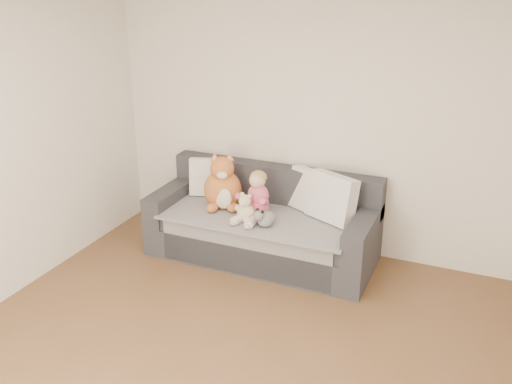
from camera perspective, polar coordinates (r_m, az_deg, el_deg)
room_shell at (r=3.70m, az=-1.87°, el=-0.87°), size 5.00×5.00×5.00m
sofa at (r=5.66m, az=0.77°, el=-3.49°), size 2.20×0.94×0.85m
cushion_left at (r=5.96m, az=-4.57°, el=1.52°), size 0.46×0.32×0.40m
cushion_right_back at (r=5.57m, az=5.45°, el=0.12°), size 0.49×0.37×0.42m
cushion_right_front at (r=5.37m, az=7.58°, el=-0.58°), size 0.54×0.40×0.46m
toddler at (r=5.41m, az=0.01°, el=-0.60°), size 0.32×0.47×0.46m
plush_cat at (r=5.63m, az=-3.32°, el=0.55°), size 0.47×0.48×0.59m
teddy_bear at (r=5.36m, az=-1.08°, el=-1.74°), size 0.22×0.17×0.28m
plush_cow at (r=5.25m, az=0.89°, el=-2.65°), size 0.16×0.24×0.20m
sippy_cup at (r=5.41m, az=-0.62°, el=-2.02°), size 0.11×0.09×0.13m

